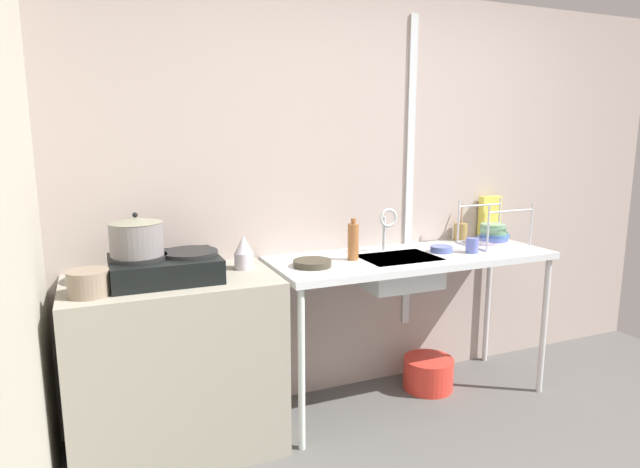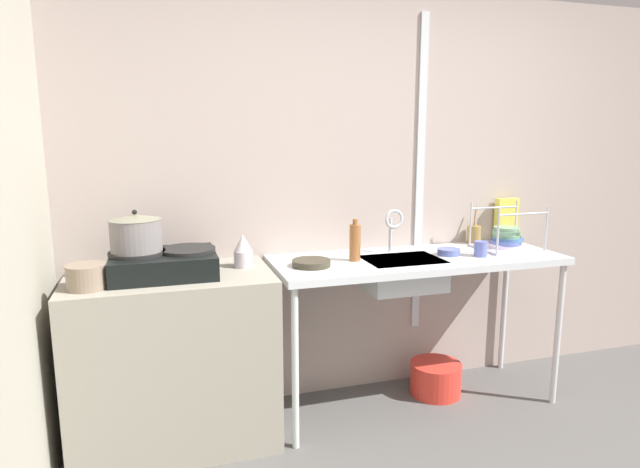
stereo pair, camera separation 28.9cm
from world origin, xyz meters
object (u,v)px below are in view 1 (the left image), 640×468
(percolator, at_px, (244,253))
(dish_rack, at_px, (493,236))
(faucet, at_px, (387,222))
(stove, at_px, (165,267))
(pot_beside_stove, at_px, (89,283))
(bucket_on_floor, at_px, (428,373))
(bottle_by_sink, at_px, (353,241))
(pot_on_left_burner, at_px, (136,236))
(cup_by_rack, at_px, (472,245))
(cereal_box, at_px, (490,217))
(frying_pan, at_px, (312,263))
(utensil_jar, at_px, (460,231))
(small_bowl_on_drainboard, at_px, (441,249))
(sink_basin, at_px, (398,272))

(percolator, bearing_deg, dish_rack, -1.00)
(faucet, xyz_separation_m, dish_rack, (0.71, -0.09, -0.12))
(stove, relative_size, faucet, 1.95)
(stove, bearing_deg, dish_rack, 0.91)
(faucet, bearing_deg, pot_beside_stove, -170.94)
(dish_rack, relative_size, bucket_on_floor, 1.12)
(dish_rack, relative_size, bottle_by_sink, 1.50)
(pot_on_left_burner, bearing_deg, cup_by_rack, -3.04)
(faucet, bearing_deg, cereal_box, 8.09)
(frying_pan, relative_size, bottle_by_sink, 0.88)
(cereal_box, height_order, bucket_on_floor, cereal_box)
(dish_rack, bearing_deg, utensil_jar, 115.12)
(small_bowl_on_drainboard, height_order, bottle_by_sink, bottle_by_sink)
(pot_on_left_burner, height_order, bucket_on_floor, pot_on_left_burner)
(small_bowl_on_drainboard, xyz_separation_m, utensil_jar, (0.32, 0.25, 0.04))
(pot_beside_stove, relative_size, dish_rack, 0.51)
(cup_by_rack, height_order, small_bowl_on_drainboard, cup_by_rack)
(pot_beside_stove, bearing_deg, utensil_jar, 9.30)
(cup_by_rack, bearing_deg, pot_on_left_burner, 176.96)
(small_bowl_on_drainboard, height_order, cereal_box, cereal_box)
(utensil_jar, bearing_deg, pot_on_left_burner, -173.45)
(cereal_box, bearing_deg, bottle_by_sink, -164.70)
(percolator, distance_m, utensil_jar, 1.52)
(sink_basin, bearing_deg, faucet, 86.65)
(stove, height_order, pot_on_left_burner, pot_on_left_burner)
(faucet, distance_m, cup_by_rack, 0.52)
(sink_basin, relative_size, dish_rack, 1.24)
(pot_beside_stove, height_order, cereal_box, cereal_box)
(faucet, xyz_separation_m, cereal_box, (0.87, 0.12, -0.04))
(faucet, distance_m, bucket_on_floor, 1.02)
(cup_by_rack, bearing_deg, percolator, 173.24)
(pot_beside_stove, xyz_separation_m, cereal_box, (2.50, 0.38, 0.08))
(sink_basin, distance_m, cereal_box, 0.95)
(stove, relative_size, utensil_jar, 2.15)
(sink_basin, xyz_separation_m, frying_pan, (-0.54, -0.00, 0.10))
(frying_pan, relative_size, dish_rack, 0.59)
(cup_by_rack, bearing_deg, bottle_by_sink, 170.96)
(pot_on_left_burner, relative_size, bottle_by_sink, 1.06)
(cereal_box, xyz_separation_m, bucket_on_floor, (-0.58, -0.20, -0.94))
(pot_beside_stove, height_order, small_bowl_on_drainboard, pot_beside_stove)
(pot_on_left_burner, relative_size, sink_basin, 0.57)
(bottle_by_sink, height_order, cereal_box, cereal_box)
(pot_beside_stove, xyz_separation_m, dish_rack, (2.35, 0.17, 0.00))
(cereal_box, bearing_deg, faucet, -168.09)
(cereal_box, distance_m, bucket_on_floor, 1.12)
(frying_pan, distance_m, dish_rack, 1.26)
(percolator, bearing_deg, small_bowl_on_drainboard, -3.44)
(bottle_by_sink, bearing_deg, bucket_on_floor, 3.74)
(cereal_box, bearing_deg, cup_by_rack, -136.31)
(pot_on_left_burner, distance_m, cereal_box, 2.30)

